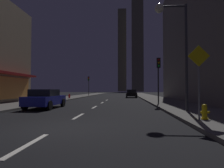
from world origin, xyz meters
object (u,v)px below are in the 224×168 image
(traffic_light_near_right, at_px, (158,70))
(traffic_light_far_left, at_px, (89,82))
(car_parked_far, at_px, (131,93))
(street_lamp_right, at_px, (172,30))
(fire_hydrant_yellow_near, at_px, (204,112))
(fire_hydrant_far_left, at_px, (69,96))
(car_parked_near, at_px, (45,99))
(pedestrian_crossing_sign, at_px, (199,76))

(traffic_light_near_right, relative_size, traffic_light_far_left, 1.00)
(car_parked_far, distance_m, traffic_light_near_right, 17.28)
(car_parked_far, distance_m, traffic_light_far_left, 11.34)
(car_parked_far, height_order, street_lamp_right, street_lamp_right)
(fire_hydrant_yellow_near, relative_size, fire_hydrant_far_left, 1.00)
(car_parked_near, distance_m, street_lamp_right, 10.24)
(car_parked_near, relative_size, fire_hydrant_yellow_near, 6.48)
(fire_hydrant_far_left, bearing_deg, traffic_light_far_left, 88.21)
(car_parked_near, height_order, fire_hydrant_far_left, car_parked_near)
(traffic_light_far_left, relative_size, pedestrian_crossing_sign, 1.33)
(street_lamp_right, bearing_deg, fire_hydrant_yellow_near, -80.92)
(fire_hydrant_yellow_near, bearing_deg, fire_hydrant_far_left, 121.41)
(fire_hydrant_yellow_near, distance_m, pedestrian_crossing_sign, 1.61)
(car_parked_far, xyz_separation_m, pedestrian_crossing_sign, (2.00, -26.07, 1.28))
(fire_hydrant_far_left, distance_m, traffic_light_far_left, 13.13)
(fire_hydrant_far_left, height_order, traffic_light_near_right, traffic_light_near_right)
(traffic_light_near_right, distance_m, street_lamp_right, 5.90)
(pedestrian_crossing_sign, bearing_deg, car_parked_near, 147.63)
(fire_hydrant_yellow_near, xyz_separation_m, fire_hydrant_far_left, (-11.80, 19.32, 0.00))
(car_parked_near, xyz_separation_m, fire_hydrant_far_left, (-2.30, 13.72, -0.29))
(car_parked_near, relative_size, car_parked_far, 1.00)
(pedestrian_crossing_sign, bearing_deg, traffic_light_near_right, 90.63)
(fire_hydrant_yellow_near, height_order, traffic_light_near_right, traffic_light_near_right)
(traffic_light_near_right, relative_size, street_lamp_right, 0.64)
(traffic_light_far_left, bearing_deg, pedestrian_crossing_sign, -71.08)
(car_parked_near, bearing_deg, fire_hydrant_far_left, 99.52)
(traffic_light_near_right, xyz_separation_m, pedestrian_crossing_sign, (0.10, -9.08, -1.18))
(car_parked_near, xyz_separation_m, car_parked_far, (7.20, 20.24, 0.00))
(fire_hydrant_far_left, relative_size, traffic_light_near_right, 0.16)
(traffic_light_far_left, xyz_separation_m, pedestrian_crossing_sign, (11.10, -32.38, -1.18))
(fire_hydrant_far_left, bearing_deg, car_parked_near, -80.48)
(street_lamp_right, bearing_deg, car_parked_near, 165.32)
(traffic_light_near_right, bearing_deg, pedestrian_crossing_sign, -89.37)
(car_parked_near, relative_size, traffic_light_near_right, 1.01)
(car_parked_near, xyz_separation_m, traffic_light_near_right, (9.10, 3.24, 2.45))
(car_parked_far, height_order, fire_hydrant_yellow_near, car_parked_far)
(car_parked_far, relative_size, fire_hydrant_yellow_near, 6.48)
(street_lamp_right, bearing_deg, car_parked_far, 94.50)
(car_parked_far, bearing_deg, car_parked_near, -109.58)
(fire_hydrant_far_left, distance_m, street_lamp_right, 20.17)
(fire_hydrant_yellow_near, xyz_separation_m, street_lamp_right, (-0.52, 3.25, 4.61))
(fire_hydrant_yellow_near, bearing_deg, traffic_light_near_right, 92.59)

